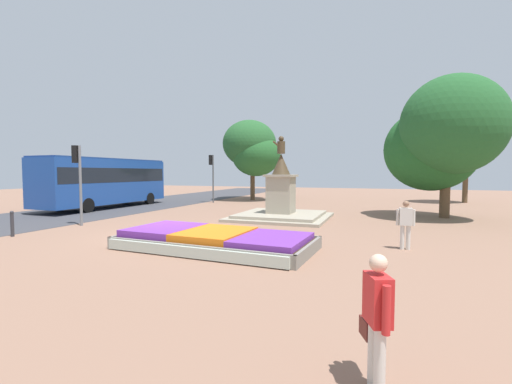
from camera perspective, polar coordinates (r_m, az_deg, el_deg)
name	(u,v)px	position (r m, az deg, el deg)	size (l,w,h in m)	color
ground_plane	(167,235)	(14.00, -14.60, -7.01)	(88.03, 88.03, 0.00)	#8C6651
street_asphalt_strip	(1,223)	(21.01, -36.77, -4.13)	(7.69, 77.03, 0.01)	#3D3D42
flower_planter	(213,240)	(11.34, -7.20, -7.98)	(6.51, 3.34, 0.59)	#38281C
statue_monument	(281,203)	(18.41, 4.18, -1.81)	(4.98, 4.98, 4.41)	#A09681
traffic_light_mid_block	(78,170)	(17.84, -27.53, 3.31)	(0.42, 0.31, 3.72)	slate
traffic_light_far_corner	(212,169)	(28.24, -7.36, 3.74)	(0.42, 0.31, 3.89)	#4C5156
city_bus	(105,180)	(26.10, -23.80, 1.89)	(2.65, 9.93, 3.44)	#1E4799
pedestrian_with_handbag	(377,314)	(4.32, 19.45, -18.69)	(0.39, 0.70, 1.57)	beige
pedestrian_crossing_plaza	(406,222)	(11.99, 23.66, -4.55)	(0.57, 0.26, 1.57)	beige
kerb_bollard_mid_a	(12,223)	(16.22, -35.54, -4.24)	(0.14, 0.14, 1.00)	#2D2D33
park_tree_far_left	(252,148)	(30.77, -0.64, 7.42)	(5.45, 6.21, 7.09)	brown
park_tree_behind_statue	(459,138)	(32.19, 30.73, 7.73)	(4.14, 4.48, 7.43)	brown
park_tree_far_right	(442,139)	(21.05, 28.58, 7.79)	(5.88, 5.75, 7.45)	brown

